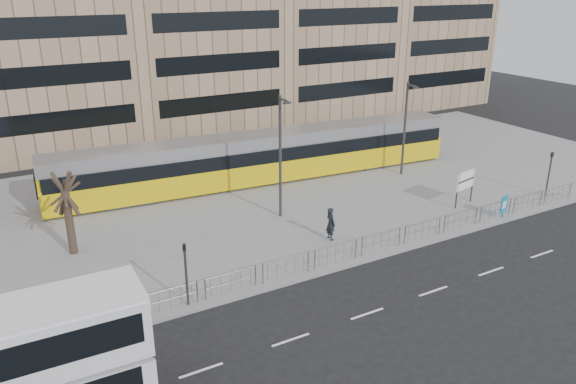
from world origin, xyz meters
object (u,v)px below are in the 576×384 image
tram (262,157)px  pedestrian (331,224)px  traffic_light_west (186,267)px  traffic_light_east (550,168)px  bare_tree (61,168)px  lamp_post_east (405,125)px  ad_panel (504,205)px  lamp_post_west (281,152)px  station_sign (466,182)px

tram → pedestrian: bearing=-91.7°
traffic_light_west → traffic_light_east: 26.56m
traffic_light_west → bare_tree: bare_tree is taller
pedestrian → lamp_post_east: lamp_post_east is taller
tram → lamp_post_east: size_ratio=4.35×
ad_panel → pedestrian: pedestrian is taller
pedestrian → lamp_post_west: lamp_post_west is taller
lamp_post_west → lamp_post_east: (12.08, 2.62, -0.32)m
tram → traffic_light_west: 17.33m
tram → lamp_post_west: bearing=-102.7°
traffic_light_west → lamp_post_east: 22.96m
lamp_post_east → traffic_light_west: bearing=-155.3°
station_sign → ad_panel: 2.94m
bare_tree → lamp_post_west: bearing=-5.4°
tram → bare_tree: bearing=-154.6°
ad_panel → lamp_post_east: (0.04, 9.66, 3.05)m
pedestrian → lamp_post_east: bearing=-58.8°
lamp_post_west → bare_tree: 12.41m
traffic_light_east → lamp_post_east: bearing=121.2°
traffic_light_east → lamp_post_west: bearing=158.8°
pedestrian → lamp_post_east: size_ratio=0.28×
traffic_light_west → traffic_light_east: (26.54, 1.14, 0.00)m
pedestrian → traffic_light_east: bearing=-95.5°
lamp_post_east → bare_tree: 24.48m
traffic_light_west → lamp_post_east: size_ratio=0.44×
lamp_post_west → bare_tree: (-12.33, 1.16, 0.69)m
tram → lamp_post_west: lamp_post_west is taller
station_sign → traffic_light_east: traffic_light_east is taller
tram → pedestrian: 11.06m
pedestrian → ad_panel: bearing=-104.2°
pedestrian → bare_tree: size_ratio=0.29×
pedestrian → tram: bearing=-6.8°
traffic_light_west → tram: bearing=73.1°
tram → traffic_light_west: bearing=-123.8°
tram → traffic_light_east: size_ratio=9.90×
tram → traffic_light_west: size_ratio=9.90×
station_sign → pedestrian: station_sign is taller
pedestrian → station_sign: bearing=-90.1°
tram → pedestrian: tram is taller
tram → traffic_light_east: 20.08m
pedestrian → traffic_light_east: size_ratio=0.63×
ad_panel → bare_tree: size_ratio=0.21×
ad_panel → traffic_light_west: size_ratio=0.46×
ad_panel → traffic_light_east: bearing=-3.2°
traffic_light_west → pedestrian: bearing=36.8°
ad_panel → bare_tree: bare_tree is taller
ad_panel → traffic_light_west: 20.78m
bare_tree → traffic_light_west: bearing=-65.9°
station_sign → lamp_post_west: bearing=147.4°
station_sign → traffic_light_east: 6.52m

